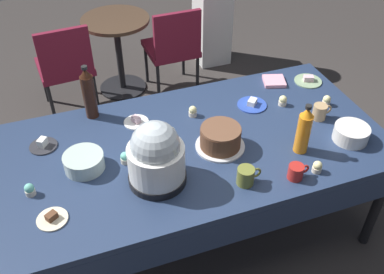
{
  "coord_description": "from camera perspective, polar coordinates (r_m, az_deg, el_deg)",
  "views": [
    {
      "loc": [
        -0.63,
        -1.74,
        2.34
      ],
      "look_at": [
        0.0,
        0.0,
        0.8
      ],
      "focal_mm": 40.75,
      "sensor_mm": 36.0,
      "label": 1
    }
  ],
  "objects": [
    {
      "name": "soda_bottle_orange_juice",
      "position": [
        2.39,
        14.43,
        0.86
      ],
      "size": [
        0.08,
        0.08,
        0.3
      ],
      "color": "orange",
      "rests_on": "potluck_table"
    },
    {
      "name": "cupcake_rose",
      "position": [
        2.29,
        -20.48,
        -6.49
      ],
      "size": [
        0.05,
        0.05,
        0.07
      ],
      "color": "beige",
      "rests_on": "potluck_table"
    },
    {
      "name": "slow_cooker",
      "position": [
        2.13,
        -4.73,
        -2.52
      ],
      "size": [
        0.3,
        0.3,
        0.36
      ],
      "color": "black",
      "rests_on": "potluck_table"
    },
    {
      "name": "ground",
      "position": [
        2.98,
        0.0,
        -11.89
      ],
      "size": [
        9.0,
        9.0,
        0.0
      ],
      "primitive_type": "plane",
      "color": "#383330"
    },
    {
      "name": "paper_napkin_stack",
      "position": [
        3.0,
        10.69,
        7.2
      ],
      "size": [
        0.18,
        0.18,
        0.02
      ],
      "primitive_type": "cube",
      "rotation": [
        0.0,
        0.0,
        -0.3
      ],
      "color": "pink",
      "rests_on": "potluck_table"
    },
    {
      "name": "cupcake_cocoa",
      "position": [
        2.85,
        17.2,
        4.57
      ],
      "size": [
        0.05,
        0.05,
        0.07
      ],
      "color": "beige",
      "rests_on": "potluck_table"
    },
    {
      "name": "dessert_plate_cobalt",
      "position": [
        2.75,
        7.86,
        4.3
      ],
      "size": [
        0.18,
        0.18,
        0.04
      ],
      "color": "#2D4CB2",
      "rests_on": "potluck_table"
    },
    {
      "name": "maroon_chair_right",
      "position": [
        3.96,
        -2.48,
        11.89
      ],
      "size": [
        0.45,
        0.45,
        0.85
      ],
      "color": "maroon",
      "rests_on": "ground"
    },
    {
      "name": "round_cafe_table",
      "position": [
        4.06,
        -9.7,
        12.2
      ],
      "size": [
        0.6,
        0.6,
        0.72
      ],
      "color": "#473323",
      "rests_on": "ground"
    },
    {
      "name": "dessert_plate_sage",
      "position": [
        3.06,
        14.96,
        7.19
      ],
      "size": [
        0.18,
        0.18,
        0.04
      ],
      "color": "#8CA87F",
      "rests_on": "potluck_table"
    },
    {
      "name": "ceramic_snack_bowl",
      "position": [
        2.6,
        20.11,
        0.44
      ],
      "size": [
        0.2,
        0.2,
        0.09
      ],
      "primitive_type": "cylinder",
      "color": "silver",
      "rests_on": "potluck_table"
    },
    {
      "name": "cupcake_vanilla",
      "position": [
        2.33,
        -8.76,
        -2.72
      ],
      "size": [
        0.05,
        0.05,
        0.07
      ],
      "color": "beige",
      "rests_on": "potluck_table"
    },
    {
      "name": "coffee_mug_tan",
      "position": [
        2.71,
        16.41,
        3.19
      ],
      "size": [
        0.12,
        0.08,
        0.09
      ],
      "color": "tan",
      "rests_on": "potluck_table"
    },
    {
      "name": "cupcake_lemon",
      "position": [
        2.63,
        0.1,
        3.38
      ],
      "size": [
        0.05,
        0.05,
        0.07
      ],
      "color": "beige",
      "rests_on": "potluck_table"
    },
    {
      "name": "cupcake_berry",
      "position": [
        2.78,
        11.8,
        4.67
      ],
      "size": [
        0.05,
        0.05,
        0.07
      ],
      "color": "beige",
      "rests_on": "potluck_table"
    },
    {
      "name": "coffee_mug_red",
      "position": [
        2.28,
        13.48,
        -4.45
      ],
      "size": [
        0.12,
        0.08,
        0.08
      ],
      "color": "#B2231E",
      "rests_on": "potluck_table"
    },
    {
      "name": "water_cooler",
      "position": [
        4.49,
        2.71,
        16.71
      ],
      "size": [
        0.32,
        0.32,
        1.24
      ],
      "color": "silver",
      "rests_on": "ground"
    },
    {
      "name": "dessert_plate_charcoal",
      "position": [
        2.55,
        -18.91,
        -0.97
      ],
      "size": [
        0.15,
        0.15,
        0.05
      ],
      "color": "#2D2D33",
      "rests_on": "potluck_table"
    },
    {
      "name": "soda_bottle_cola",
      "position": [
        2.62,
        -13.34,
        5.56
      ],
      "size": [
        0.08,
        0.08,
        0.34
      ],
      "color": "#33190F",
      "rests_on": "potluck_table"
    },
    {
      "name": "glass_salad_bowl",
      "position": [
        2.34,
        -13.96,
        -3.16
      ],
      "size": [
        0.21,
        0.21,
        0.09
      ],
      "primitive_type": "cylinder",
      "color": "#B2C6BC",
      "rests_on": "potluck_table"
    },
    {
      "name": "coffee_mug_olive",
      "position": [
        2.2,
        7.09,
        -5.08
      ],
      "size": [
        0.13,
        0.09,
        0.1
      ],
      "color": "olive",
      "rests_on": "potluck_table"
    },
    {
      "name": "maroon_chair_left",
      "position": [
        3.83,
        -16.25,
        9.19
      ],
      "size": [
        0.47,
        0.47,
        0.85
      ],
      "color": "maroon",
      "rests_on": "ground"
    },
    {
      "name": "dessert_plate_cream",
      "position": [
        2.15,
        -17.84,
        -10.1
      ],
      "size": [
        0.15,
        0.15,
        0.04
      ],
      "color": "beige",
      "rests_on": "potluck_table"
    },
    {
      "name": "dessert_plate_white",
      "position": [
        2.61,
        -7.31,
        2.04
      ],
      "size": [
        0.15,
        0.15,
        0.04
      ],
      "color": "white",
      "rests_on": "potluck_table"
    },
    {
      "name": "cupcake_mint",
      "position": [
        2.35,
        16.08,
        -3.79
      ],
      "size": [
        0.05,
        0.05,
        0.07
      ],
      "color": "beige",
      "rests_on": "potluck_table"
    },
    {
      "name": "potluck_table",
      "position": [
        2.48,
        0.0,
        -1.99
      ],
      "size": [
        2.2,
        1.1,
        0.75
      ],
      "color": "navy",
      "rests_on": "ground"
    },
    {
      "name": "frosted_layer_cake",
      "position": [
        2.39,
        3.74,
        -0.14
      ],
      "size": [
        0.28,
        0.28,
        0.13
      ],
      "color": "silver",
      "rests_on": "potluck_table"
    }
  ]
}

